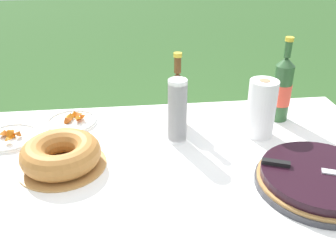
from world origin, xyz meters
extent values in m
cube|color=#A87A47|center=(0.00, 0.00, 0.70)|extent=(1.71, 0.96, 0.03)
cylinder|color=#A87A47|center=(0.79, 0.42, 0.34)|extent=(0.06, 0.06, 0.68)
cube|color=white|center=(0.00, 0.00, 0.72)|extent=(1.72, 0.97, 0.00)
cube|color=white|center=(0.00, 0.48, 0.67)|extent=(1.72, 0.01, 0.10)
cylinder|color=#38383D|center=(0.49, -0.20, 0.73)|extent=(0.41, 0.41, 0.02)
cylinder|color=#B78447|center=(0.49, -0.20, 0.75)|extent=(0.39, 0.39, 0.01)
cylinder|color=black|center=(0.49, -0.20, 0.77)|extent=(0.37, 0.37, 0.03)
cube|color=black|center=(0.36, -0.14, 0.79)|extent=(0.09, 0.05, 0.01)
cylinder|color=#B78447|center=(-0.34, 0.02, 0.73)|extent=(0.30, 0.30, 0.01)
torus|color=#AD7033|center=(-0.34, 0.02, 0.78)|extent=(0.27, 0.27, 0.09)
cylinder|color=white|center=(0.08, 0.14, 0.77)|extent=(0.07, 0.07, 0.09)
cylinder|color=white|center=(0.08, 0.14, 0.79)|extent=(0.07, 0.07, 0.09)
cylinder|color=white|center=(0.08, 0.14, 0.80)|extent=(0.07, 0.07, 0.09)
cylinder|color=white|center=(0.08, 0.14, 0.81)|extent=(0.07, 0.07, 0.09)
cylinder|color=white|center=(0.08, 0.14, 0.82)|extent=(0.07, 0.07, 0.09)
cylinder|color=white|center=(0.08, 0.14, 0.84)|extent=(0.07, 0.07, 0.09)
cylinder|color=white|center=(0.08, 0.14, 0.85)|extent=(0.07, 0.07, 0.09)
cylinder|color=white|center=(0.08, 0.14, 0.86)|extent=(0.07, 0.07, 0.09)
cylinder|color=white|center=(0.08, 0.14, 0.88)|extent=(0.07, 0.07, 0.09)
cylinder|color=white|center=(0.08, 0.14, 0.89)|extent=(0.07, 0.07, 0.09)
cylinder|color=white|center=(0.08, 0.14, 0.90)|extent=(0.07, 0.07, 0.09)
cylinder|color=white|center=(0.08, 0.14, 0.92)|extent=(0.07, 0.07, 0.09)
cylinder|color=white|center=(0.08, 0.14, 0.93)|extent=(0.07, 0.07, 0.09)
torus|color=white|center=(0.08, 0.14, 0.98)|extent=(0.07, 0.07, 0.01)
cylinder|color=#2D562D|center=(0.54, 0.28, 0.84)|extent=(0.08, 0.08, 0.24)
cylinder|color=#E54C38|center=(0.54, 0.28, 0.84)|extent=(0.08, 0.08, 0.09)
cone|color=#2D562D|center=(0.54, 0.28, 0.98)|extent=(0.08, 0.08, 0.04)
cylinder|color=#2D562D|center=(0.54, 0.28, 1.03)|extent=(0.03, 0.03, 0.06)
cylinder|color=gold|center=(0.54, 0.28, 1.07)|extent=(0.03, 0.03, 0.02)
cylinder|color=brown|center=(0.10, 0.29, 0.82)|extent=(0.07, 0.07, 0.19)
cylinder|color=#334C93|center=(0.10, 0.29, 0.82)|extent=(0.07, 0.07, 0.07)
cone|color=brown|center=(0.10, 0.29, 0.93)|extent=(0.07, 0.07, 0.04)
cylinder|color=brown|center=(0.10, 0.29, 0.98)|extent=(0.03, 0.03, 0.06)
cylinder|color=gold|center=(0.10, 0.29, 1.02)|extent=(0.03, 0.03, 0.02)
cylinder|color=white|center=(-0.57, 0.23, 0.73)|extent=(0.22, 0.22, 0.01)
torus|color=white|center=(-0.57, 0.23, 0.74)|extent=(0.22, 0.22, 0.01)
cone|color=#BB5C0E|center=(-0.57, 0.23, 0.76)|extent=(0.05, 0.05, 0.04)
cone|color=#C35C0A|center=(-0.57, 0.23, 0.75)|extent=(0.05, 0.06, 0.03)
cone|color=#B75412|center=(-0.59, 0.24, 0.75)|extent=(0.06, 0.06, 0.04)
cone|color=#A64C15|center=(-0.53, 0.22, 0.76)|extent=(0.04, 0.04, 0.03)
cone|color=#B86514|center=(-0.58, 0.25, 0.75)|extent=(0.05, 0.05, 0.03)
cone|color=#A85D0E|center=(-0.57, 0.18, 0.76)|extent=(0.04, 0.03, 0.03)
cone|color=#CF5C21|center=(-0.56, 0.23, 0.75)|extent=(0.04, 0.04, 0.03)
cylinder|color=white|center=(-0.35, 0.34, 0.73)|extent=(0.21, 0.21, 0.01)
torus|color=white|center=(-0.35, 0.34, 0.74)|extent=(0.21, 0.21, 0.01)
cone|color=#BD5C0B|center=(-0.34, 0.39, 0.75)|extent=(0.05, 0.05, 0.02)
cone|color=#BF5018|center=(-0.32, 0.33, 0.75)|extent=(0.04, 0.04, 0.03)
cone|color=#B46911|center=(-0.32, 0.33, 0.76)|extent=(0.04, 0.04, 0.03)
cone|color=#C1751B|center=(-0.35, 0.36, 0.75)|extent=(0.05, 0.04, 0.03)
cone|color=#AF4A15|center=(-0.37, 0.33, 0.75)|extent=(0.06, 0.05, 0.04)
cone|color=#CB5211|center=(-0.30, 0.34, 0.76)|extent=(0.03, 0.03, 0.03)
cone|color=#C9611F|center=(-0.32, 0.36, 0.76)|extent=(0.05, 0.05, 0.04)
cylinder|color=white|center=(0.41, 0.15, 0.84)|extent=(0.11, 0.11, 0.23)
cylinder|color=#9E7A56|center=(0.41, 0.15, 0.96)|extent=(0.04, 0.04, 0.00)
camera|label=1|loc=(-0.10, -1.10, 1.46)|focal=40.00mm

